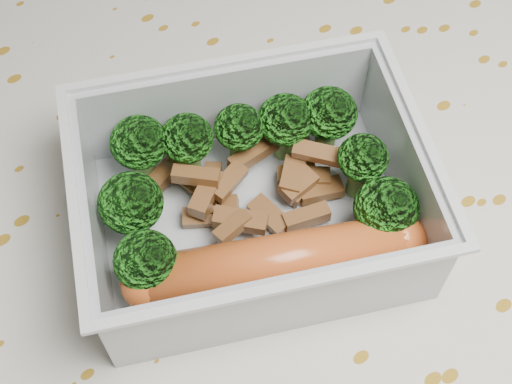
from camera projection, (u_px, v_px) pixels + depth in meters
dining_table at (260, 287)px, 0.47m from camera, size 1.40×0.90×0.75m
tablecloth at (260, 251)px, 0.43m from camera, size 1.46×0.96×0.19m
lunch_container at (253, 205)px, 0.38m from camera, size 0.22×0.20×0.06m
broccoli_florets at (244, 167)px, 0.37m from camera, size 0.16×0.14×0.04m
meat_pile at (254, 187)px, 0.39m from camera, size 0.09×0.09×0.03m
sausage at (276, 262)px, 0.35m from camera, size 0.14×0.08×0.03m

